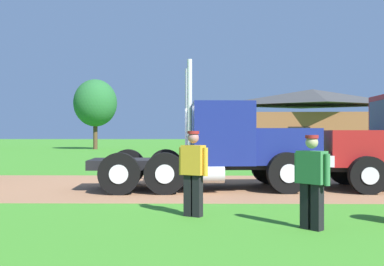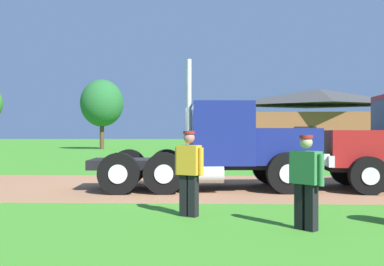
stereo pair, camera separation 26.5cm
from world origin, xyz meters
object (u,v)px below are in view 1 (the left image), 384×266
visitor_walking_mid (193,169)px  visitor_by_barrel (312,177)px  truck_foreground_white (228,147)px  shed_building (313,121)px

visitor_walking_mid → visitor_by_barrel: visitor_walking_mid is taller
truck_foreground_white → visitor_walking_mid: (-1.02, -4.45, -0.31)m
truck_foreground_white → visitor_walking_mid: bearing=-103.0°
visitor_walking_mid → shed_building: 32.97m
truck_foreground_white → visitor_walking_mid: truck_foreground_white is taller
visitor_walking_mid → shed_building: size_ratio=0.13×
shed_building → visitor_walking_mid: bearing=-108.7°
truck_foreground_white → visitor_walking_mid: 4.57m
visitor_by_barrel → visitor_walking_mid: bearing=150.6°
visitor_walking_mid → shed_building: shed_building is taller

